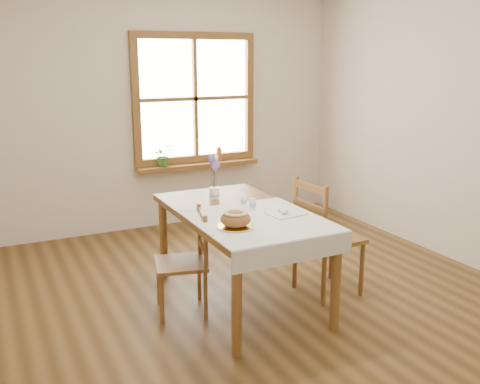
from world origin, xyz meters
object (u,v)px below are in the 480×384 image
object	(u,v)px
chair_left	(181,262)
flower_vase	(214,194)
bread_plate	(236,227)
dining_table	(240,221)
chair_right	(329,236)

from	to	relation	value
chair_left	flower_vase	bearing A→B (deg)	144.03
bread_plate	chair_left	bearing A→B (deg)	122.70
dining_table	chair_right	world-z (taller)	chair_right
flower_vase	chair_left	bearing A→B (deg)	-139.73
chair_right	bread_plate	size ratio (longest dim) A/B	3.89
dining_table	chair_right	xyz separation A→B (m)	(0.73, -0.18, -0.18)
chair_left	chair_right	world-z (taller)	chair_right
chair_left	bread_plate	bearing A→B (deg)	46.47
dining_table	chair_left	xyz separation A→B (m)	(-0.49, 0.02, -0.26)
chair_right	flower_vase	size ratio (longest dim) A/B	10.44
chair_left	flower_vase	xyz separation A→B (m)	(0.45, 0.38, 0.39)
chair_right	flower_vase	distance (m)	1.01
chair_left	chair_right	bearing A→B (deg)	94.55
chair_right	chair_left	bearing A→B (deg)	77.64
chair_left	dining_table	bearing A→B (deg)	101.60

